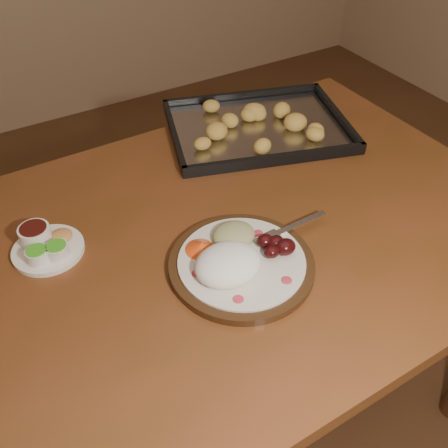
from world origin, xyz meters
TOP-DOWN VIEW (x-y plane):
  - ground at (0.00, 0.00)m, footprint 4.00×4.00m
  - dining_table at (-0.25, -0.02)m, footprint 1.51×0.92m
  - dinner_plate at (-0.20, -0.13)m, footprint 0.37×0.29m
  - condiment_saucer at (-0.52, 0.11)m, footprint 0.15×0.15m
  - baking_tray at (0.12, 0.28)m, footprint 0.56×0.48m

SIDE VIEW (x-z plane):
  - ground at x=0.00m, z-range 0.00..0.00m
  - dining_table at x=-0.25m, z-range 0.28..1.03m
  - baking_tray at x=0.12m, z-range 0.74..0.79m
  - condiment_saucer at x=-0.52m, z-range 0.74..0.79m
  - dinner_plate at x=-0.20m, z-range 0.74..0.80m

